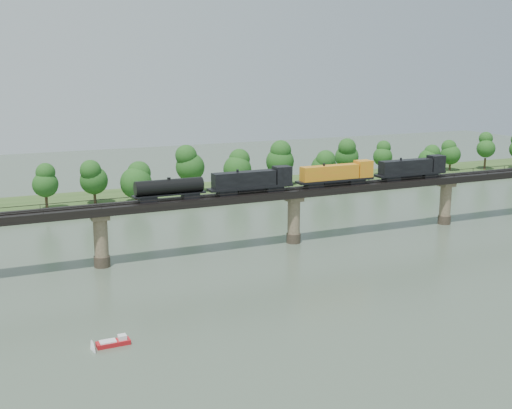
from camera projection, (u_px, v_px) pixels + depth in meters
name	position (u px, v px, depth m)	size (l,w,h in m)	color
ground	(375.00, 286.00, 108.36)	(400.00, 400.00, 0.00)	#3C4C3C
far_bank	(205.00, 193.00, 183.92)	(300.00, 24.00, 1.60)	#2F4B1E
bridge	(294.00, 217.00, 133.92)	(236.00, 30.00, 11.50)	#473A2D
bridge_superstructure	(294.00, 188.00, 132.57)	(220.00, 4.90, 0.75)	black
far_treeline	(182.00, 169.00, 174.92)	(289.06, 17.54, 13.60)	#382619
freight_train	(309.00, 177.00, 133.50)	(72.15, 2.81, 4.97)	black
motorboat	(114.00, 342.00, 85.53)	(4.47, 1.66, 1.25)	#AD1319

